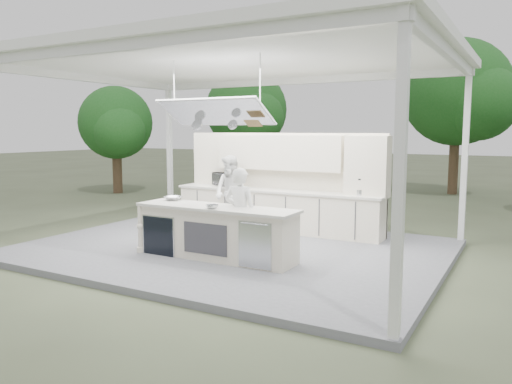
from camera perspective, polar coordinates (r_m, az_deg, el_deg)
The scene contains 12 objects.
ground at distance 10.07m, azimuth -2.62°, elevation -6.91°, with size 90.00×90.00×0.00m, color #4D573B.
stage_deck at distance 10.05m, azimuth -2.62°, elevation -6.58°, with size 8.00×6.00×0.12m, color slate.
tent at distance 9.84m, azimuth -2.77°, elevation 14.53°, with size 8.20×6.20×3.86m.
demo_island at distance 9.10m, azimuth -4.70°, elevation -4.59°, with size 3.10×0.79×0.95m.
back_counter at distance 11.58m, azimuth 2.31°, elevation -2.05°, with size 5.08×0.72×0.95m.
back_wall_unit at distance 11.47m, azimuth 4.80°, elevation 2.76°, with size 5.05×0.48×2.25m.
tree_cluster at distance 18.86m, azimuth 12.89°, elevation 9.48°, with size 19.55×9.40×5.85m.
head_chef at distance 8.99m, azimuth -1.83°, elevation -2.44°, with size 0.60×0.40×1.65m, color silver.
sous_chef at distance 11.59m, azimuth -2.90°, elevation -0.09°, with size 0.85×0.66×1.74m, color silver.
toaster_oven at distance 12.41m, azimuth -3.67°, elevation 1.49°, with size 0.58×0.39×0.32m, color #B6B7BD.
bowl_large at distance 9.89m, azimuth -9.45°, elevation -0.71°, with size 0.32×0.32×0.08m, color silver.
bowl_small at distance 8.75m, azimuth -5.04°, elevation -1.67°, with size 0.22×0.22×0.07m, color #B4B7BB.
Camera 1 is at (5.14, -8.31, 2.43)m, focal length 35.00 mm.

